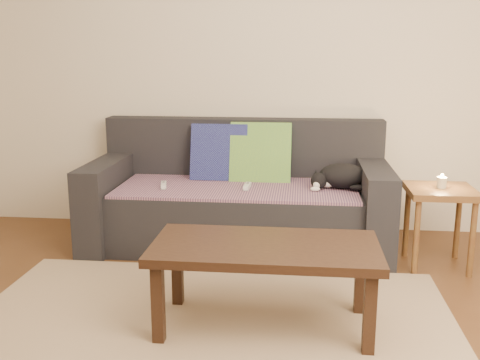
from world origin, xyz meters
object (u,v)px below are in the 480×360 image
Objects in this scene: wii_remote_a at (164,185)px; wii_remote_b at (247,186)px; sofa at (239,201)px; cat at (341,176)px; side_table at (440,202)px; coffee_table at (265,255)px.

wii_remote_b is at bearing -99.70° from wii_remote_a.
sofa is at bearing 30.84° from wii_remote_b.
cat is 2.82× the size of wii_remote_a.
coffee_table is at bearing -137.39° from side_table.
sofa reaches higher than wii_remote_b.
wii_remote_a is (-1.22, -0.11, -0.07)m from cat.
cat is 2.82× the size of wii_remote_b.
coffee_table is (0.78, -1.13, -0.07)m from wii_remote_a.
wii_remote_b is at bearing 99.83° from coffee_table.
cat reaches higher than wii_remote_a.
side_table is (1.83, -0.16, -0.03)m from wii_remote_a.
side_table is at bearing 42.61° from coffee_table.
wii_remote_b reaches higher than coffee_table.
sofa is at bearing -171.10° from cat.
side_table reaches higher than wii_remote_a.
coffee_table is at bearing -78.04° from sofa.
wii_remote_b is (0.58, 0.03, 0.00)m from wii_remote_a.
sofa is 0.55m from wii_remote_a.
side_table is (1.33, -0.33, 0.12)m from sofa.
cat is 0.38× the size of coffee_table.
wii_remote_b is 1.26m from side_table.
sofa reaches higher than coffee_table.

